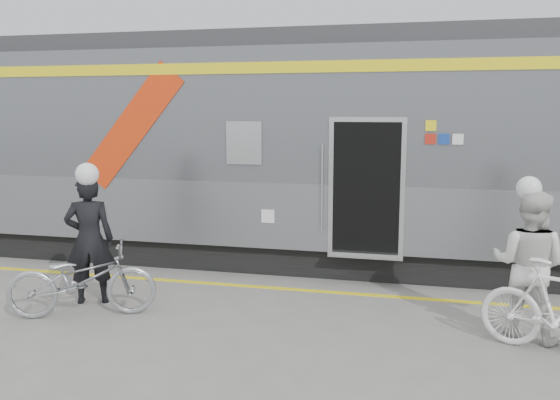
% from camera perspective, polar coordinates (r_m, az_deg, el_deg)
% --- Properties ---
extents(ground, '(90.00, 90.00, 0.00)m').
position_cam_1_polar(ground, '(7.31, 0.83, -13.73)').
color(ground, slate).
rests_on(ground, ground).
extents(train, '(24.00, 3.17, 4.10)m').
position_cam_1_polar(train, '(11.23, -2.15, 4.95)').
color(train, black).
rests_on(train, ground).
extents(safety_strip, '(24.00, 0.12, 0.01)m').
position_cam_1_polar(safety_strip, '(9.30, 3.80, -8.75)').
color(safety_strip, yellow).
rests_on(safety_strip, ground).
extents(man, '(0.80, 0.68, 1.87)m').
position_cam_1_polar(man, '(8.98, -17.88, -3.64)').
color(man, black).
rests_on(man, ground).
extents(bicycle_left, '(2.08, 1.38, 1.03)m').
position_cam_1_polar(bicycle_left, '(8.52, -18.52, -7.24)').
color(bicycle_left, '#9FA1A6').
rests_on(bicycle_left, ground).
extents(woman, '(1.09, 0.99, 1.84)m').
position_cam_1_polar(woman, '(7.87, 22.82, -5.77)').
color(woman, silver).
rests_on(woman, ground).
extents(helmet_man, '(0.32, 0.32, 0.32)m').
position_cam_1_polar(helmet_man, '(8.82, -18.21, 3.37)').
color(helmet_man, white).
rests_on(helmet_man, man).
extents(helmet_woman, '(0.29, 0.29, 0.29)m').
position_cam_1_polar(helmet_woman, '(7.68, 23.29, 1.95)').
color(helmet_woman, white).
rests_on(helmet_woman, woman).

